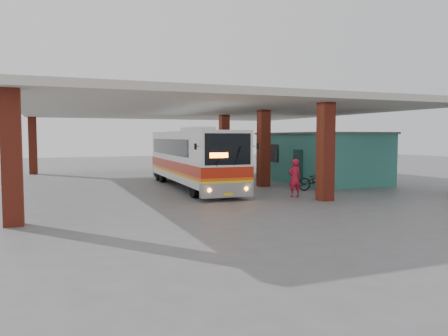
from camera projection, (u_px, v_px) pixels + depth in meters
ground at (236, 195)px, 21.17m from camera, size 90.00×90.00×0.00m
brick_columns at (225, 148)px, 26.17m from camera, size 20.10×21.60×4.35m
canopy_roof at (202, 110)px, 27.05m from camera, size 21.00×23.00×0.30m
shop_building at (320, 157)px, 27.55m from camera, size 5.20×8.20×3.11m
coach_bus at (193, 158)px, 24.25m from camera, size 2.87×11.59×3.35m
motorcycle at (316, 180)px, 23.06m from camera, size 2.16×1.14×1.08m
pedestrian at (295, 178)px, 20.51m from camera, size 0.67×0.45×1.79m
red_chair at (249, 173)px, 30.00m from camera, size 0.50×0.50×0.84m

